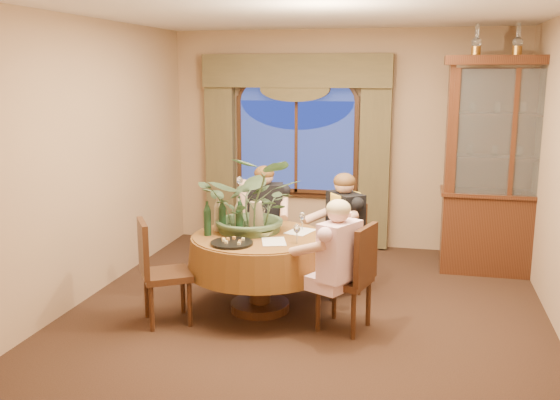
% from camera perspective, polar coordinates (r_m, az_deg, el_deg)
% --- Properties ---
extents(floor, '(5.00, 5.00, 0.00)m').
position_cam_1_polar(floor, '(6.09, 2.39, -10.25)').
color(floor, black).
rests_on(floor, ground).
extents(wall_back, '(4.50, 0.00, 4.50)m').
position_cam_1_polar(wall_back, '(8.16, 5.76, 5.48)').
color(wall_back, '#987A5C').
rests_on(wall_back, ground).
extents(ceiling, '(5.00, 5.00, 0.00)m').
position_cam_1_polar(ceiling, '(5.67, 2.64, 17.01)').
color(ceiling, white).
rests_on(ceiling, wall_back).
extents(window, '(1.62, 0.10, 1.32)m').
position_cam_1_polar(window, '(8.21, 1.51, 4.86)').
color(window, navy).
rests_on(window, wall_back).
extents(arched_transom, '(1.60, 0.06, 0.44)m').
position_cam_1_polar(arched_transom, '(8.15, 1.54, 10.32)').
color(arched_transom, navy).
rests_on(arched_transom, wall_back).
extents(drapery_left, '(0.38, 0.14, 2.32)m').
position_cam_1_polar(drapery_left, '(8.44, -5.45, 4.18)').
color(drapery_left, '#443C25').
rests_on(drapery_left, floor).
extents(drapery_right, '(0.38, 0.14, 2.32)m').
position_cam_1_polar(drapery_right, '(8.03, 8.66, 3.72)').
color(drapery_right, '#443C25').
rests_on(drapery_right, floor).
extents(swag_valance, '(2.45, 0.16, 0.42)m').
position_cam_1_polar(swag_valance, '(8.07, 1.43, 11.73)').
color(swag_valance, '#443C25').
rests_on(swag_valance, wall_back).
extents(dining_table, '(1.81, 1.81, 0.75)m').
position_cam_1_polar(dining_table, '(6.03, -1.87, -6.68)').
color(dining_table, maroon).
rests_on(dining_table, floor).
extents(china_cabinet, '(1.50, 0.59, 2.44)m').
position_cam_1_polar(china_cabinet, '(7.44, 20.16, 2.83)').
color(china_cabinet, '#33170C').
rests_on(china_cabinet, floor).
extents(oil_lamp_left, '(0.11, 0.11, 0.34)m').
position_cam_1_polar(oil_lamp_left, '(7.33, 17.54, 13.81)').
color(oil_lamp_left, '#A5722D').
rests_on(oil_lamp_left, china_cabinet).
extents(oil_lamp_center, '(0.11, 0.11, 0.34)m').
position_cam_1_polar(oil_lamp_center, '(7.37, 20.93, 13.57)').
color(oil_lamp_center, '#A5722D').
rests_on(oil_lamp_center, china_cabinet).
extents(chair_right, '(0.52, 0.52, 0.96)m').
position_cam_1_polar(chair_right, '(5.60, 5.88, -7.05)').
color(chair_right, black).
rests_on(chair_right, floor).
extents(chair_back_right, '(0.59, 0.59, 0.96)m').
position_cam_1_polar(chair_back_right, '(6.47, 5.17, -4.45)').
color(chair_back_right, black).
rests_on(chair_back_right, floor).
extents(chair_back, '(0.49, 0.49, 0.96)m').
position_cam_1_polar(chair_back, '(6.95, -1.19, -3.28)').
color(chair_back, black).
rests_on(chair_back, floor).
extents(chair_front_left, '(0.58, 0.58, 0.96)m').
position_cam_1_polar(chair_front_left, '(5.81, -10.32, -6.49)').
color(chair_front_left, black).
rests_on(chair_front_left, floor).
extents(person_pink, '(0.56, 0.57, 1.22)m').
position_cam_1_polar(person_pink, '(5.40, 5.42, -6.30)').
color(person_pink, beige).
rests_on(person_pink, floor).
extents(person_back, '(0.53, 0.50, 1.28)m').
position_cam_1_polar(person_back, '(6.87, -1.42, -2.07)').
color(person_back, black).
rests_on(person_back, floor).
extents(person_scarf, '(0.62, 0.62, 1.29)m').
position_cam_1_polar(person_scarf, '(6.37, 5.95, -3.20)').
color(person_scarf, black).
rests_on(person_scarf, floor).
extents(stoneware_vase, '(0.16, 0.16, 0.29)m').
position_cam_1_polar(stoneware_vase, '(6.05, -2.20, -1.48)').
color(stoneware_vase, gray).
rests_on(stoneware_vase, dining_table).
extents(centerpiece_plant, '(1.00, 1.11, 0.87)m').
position_cam_1_polar(centerpiece_plant, '(5.96, -2.39, 3.10)').
color(centerpiece_plant, '#3D5636').
rests_on(centerpiece_plant, dining_table).
extents(olive_bowl, '(0.17, 0.17, 0.05)m').
position_cam_1_polar(olive_bowl, '(5.87, -1.51, -3.08)').
color(olive_bowl, brown).
rests_on(olive_bowl, dining_table).
extents(cheese_platter, '(0.38, 0.38, 0.02)m').
position_cam_1_polar(cheese_platter, '(5.62, -4.43, -3.96)').
color(cheese_platter, black).
rests_on(cheese_platter, dining_table).
extents(wine_bottle_0, '(0.07, 0.07, 0.33)m').
position_cam_1_polar(wine_bottle_0, '(6.12, -3.73, -1.17)').
color(wine_bottle_0, black).
rests_on(wine_bottle_0, dining_table).
extents(wine_bottle_1, '(0.07, 0.07, 0.33)m').
position_cam_1_polar(wine_bottle_1, '(6.00, -3.84, -1.42)').
color(wine_bottle_1, tan).
rests_on(wine_bottle_1, dining_table).
extents(wine_bottle_2, '(0.07, 0.07, 0.33)m').
position_cam_1_polar(wine_bottle_2, '(6.07, -5.71, -1.31)').
color(wine_bottle_2, tan).
rests_on(wine_bottle_2, dining_table).
extents(wine_bottle_3, '(0.07, 0.07, 0.33)m').
position_cam_1_polar(wine_bottle_3, '(5.99, -5.30, -1.46)').
color(wine_bottle_3, black).
rests_on(wine_bottle_3, dining_table).
extents(wine_bottle_4, '(0.07, 0.07, 0.33)m').
position_cam_1_polar(wine_bottle_4, '(5.88, -3.74, -1.70)').
color(wine_bottle_4, black).
rests_on(wine_bottle_4, dining_table).
extents(wine_bottle_5, '(0.07, 0.07, 0.33)m').
position_cam_1_polar(wine_bottle_5, '(5.91, -6.66, -1.68)').
color(wine_bottle_5, black).
rests_on(wine_bottle_5, dining_table).
extents(tasting_paper_0, '(0.29, 0.35, 0.00)m').
position_cam_1_polar(tasting_paper_0, '(5.68, -0.58, -3.82)').
color(tasting_paper_0, white).
rests_on(tasting_paper_0, dining_table).
extents(tasting_paper_1, '(0.29, 0.35, 0.00)m').
position_cam_1_polar(tasting_paper_1, '(6.04, 1.88, -2.89)').
color(tasting_paper_1, white).
rests_on(tasting_paper_1, dining_table).
extents(wine_glass_person_pink, '(0.07, 0.07, 0.18)m').
position_cam_1_polar(wine_glass_person_pink, '(5.61, 1.55, -3.13)').
color(wine_glass_person_pink, silver).
rests_on(wine_glass_person_pink, dining_table).
extents(wine_glass_person_back, '(0.07, 0.07, 0.18)m').
position_cam_1_polar(wine_glass_person_back, '(6.34, -1.65, -1.38)').
color(wine_glass_person_back, silver).
rests_on(wine_glass_person_back, dining_table).
extents(wine_glass_person_scarf, '(0.07, 0.07, 0.18)m').
position_cam_1_polar(wine_glass_person_scarf, '(6.09, 2.05, -1.94)').
color(wine_glass_person_scarf, silver).
rests_on(wine_glass_person_scarf, dining_table).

